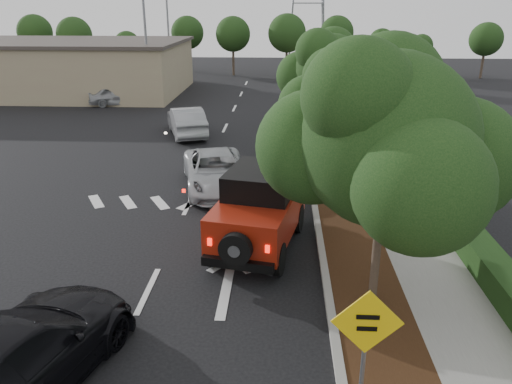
# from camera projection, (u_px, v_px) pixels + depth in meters

# --- Properties ---
(ground) EXTENTS (120.00, 120.00, 0.00)m
(ground) POSITION_uv_depth(u_px,v_px,m) (148.00, 291.00, 12.80)
(ground) COLOR black
(ground) RESTS_ON ground
(curb) EXTENTS (0.20, 70.00, 0.15)m
(curb) POSITION_uv_depth(u_px,v_px,m) (307.00, 157.00, 23.76)
(curb) COLOR #9E9B93
(curb) RESTS_ON ground
(planting_strip) EXTENTS (1.80, 70.00, 0.12)m
(planting_strip) POSITION_uv_depth(u_px,v_px,m) (328.00, 157.00, 23.72)
(planting_strip) COLOR black
(planting_strip) RESTS_ON ground
(sidewalk) EXTENTS (2.00, 70.00, 0.12)m
(sidewalk) POSITION_uv_depth(u_px,v_px,m) (368.00, 158.00, 23.63)
(sidewalk) COLOR gray
(sidewalk) RESTS_ON ground
(hedge) EXTENTS (0.80, 70.00, 0.80)m
(hedge) POSITION_uv_depth(u_px,v_px,m) (399.00, 152.00, 23.44)
(hedge) COLOR black
(hedge) RESTS_ON ground
(commercial_building) EXTENTS (22.00, 12.00, 4.00)m
(commercial_building) POSITION_uv_depth(u_px,v_px,m) (47.00, 68.00, 40.91)
(commercial_building) COLOR gray
(commercial_building) RESTS_ON ground
(transmission_tower) EXTENTS (7.00, 4.00, 28.00)m
(transmission_tower) POSITION_uv_depth(u_px,v_px,m) (306.00, 68.00, 57.36)
(transmission_tower) COLOR slate
(transmission_tower) RESTS_ON ground
(street_tree_near) EXTENTS (3.80, 3.80, 5.92)m
(street_tree_near) POSITION_uv_depth(u_px,v_px,m) (371.00, 308.00, 12.06)
(street_tree_near) COLOR black
(street_tree_near) RESTS_ON ground
(street_tree_mid) EXTENTS (3.20, 3.20, 5.32)m
(street_tree_mid) POSITION_uv_depth(u_px,v_px,m) (340.00, 201.00, 18.60)
(street_tree_mid) COLOR black
(street_tree_mid) RESTS_ON ground
(street_tree_far) EXTENTS (3.40, 3.40, 5.62)m
(street_tree_far) POSITION_uv_depth(u_px,v_px,m) (326.00, 153.00, 24.68)
(street_tree_far) COLOR black
(street_tree_far) RESTS_ON ground
(light_pole_a) EXTENTS (2.00, 0.22, 9.00)m
(light_pole_a) POSITION_uv_depth(u_px,v_px,m) (151.00, 102.00, 37.41)
(light_pole_a) COLOR slate
(light_pole_a) RESTS_ON ground
(light_pole_b) EXTENTS (2.00, 0.22, 9.00)m
(light_pole_b) POSITION_uv_depth(u_px,v_px,m) (171.00, 80.00, 48.67)
(light_pole_b) COLOR slate
(light_pole_b) RESTS_ON ground
(red_jeep) EXTENTS (2.88, 4.84, 2.37)m
(red_jeep) POSITION_uv_depth(u_px,v_px,m) (261.00, 207.00, 14.89)
(red_jeep) COLOR black
(red_jeep) RESTS_ON ground
(silver_suv_ahead) EXTENTS (3.53, 5.61, 1.44)m
(silver_suv_ahead) POSITION_uv_depth(u_px,v_px,m) (216.00, 171.00, 19.66)
(silver_suv_ahead) COLOR #A5A8AD
(silver_suv_ahead) RESTS_ON ground
(black_suv_oncoming) EXTENTS (3.69, 6.13, 1.66)m
(black_suv_oncoming) POSITION_uv_depth(u_px,v_px,m) (10.00, 361.00, 9.04)
(black_suv_oncoming) COLOR black
(black_suv_oncoming) RESTS_ON ground
(silver_sedan_oncoming) EXTENTS (3.11, 5.07, 1.58)m
(silver_sedan_oncoming) POSITION_uv_depth(u_px,v_px,m) (187.00, 121.00, 27.76)
(silver_sedan_oncoming) COLOR #929499
(silver_sedan_oncoming) RESTS_ON ground
(parked_suv) EXTENTS (4.48, 2.73, 1.42)m
(parked_suv) POSITION_uv_depth(u_px,v_px,m) (119.00, 95.00, 36.03)
(parked_suv) COLOR #9C9FA4
(parked_suv) RESTS_ON ground
(speed_hump_sign) EXTENTS (1.19, 0.10, 2.53)m
(speed_hump_sign) POSITION_uv_depth(u_px,v_px,m) (366.00, 338.00, 8.19)
(speed_hump_sign) COLOR slate
(speed_hump_sign) RESTS_ON ground
(terracotta_planter) EXTENTS (0.65, 0.65, 1.14)m
(terracotta_planter) POSITION_uv_depth(u_px,v_px,m) (413.00, 215.00, 15.46)
(terracotta_planter) COLOR brown
(terracotta_planter) RESTS_ON ground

